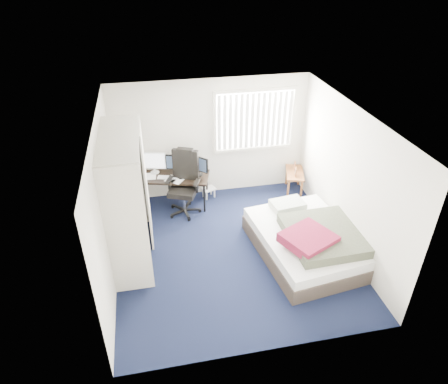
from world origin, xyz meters
TOP-DOWN VIEW (x-y plane):
  - ground at (0.00, 0.00)m, footprint 4.20×4.20m
  - room_shell at (0.00, 0.00)m, footprint 4.20×4.20m
  - window_assembly at (0.90, 2.04)m, footprint 1.72×0.09m
  - closet at (-1.67, 0.27)m, footprint 0.64×1.84m
  - desk at (-0.80, 1.75)m, footprint 1.47×0.96m
  - office_chair at (-0.66, 1.45)m, footprint 0.81×0.81m
  - footstool at (-0.11, 1.85)m, footprint 0.33×0.30m
  - nightstand at (1.75, 1.71)m, footprint 0.54×0.78m
  - bed at (1.27, -0.33)m, footprint 1.84×2.29m
  - pine_box at (-1.65, -0.11)m, footprint 0.39×0.31m

SIDE VIEW (x-z plane):
  - ground at x=0.00m, z-range 0.00..0.00m
  - pine_box at x=-1.65m, z-range 0.00..0.27m
  - footstool at x=-0.11m, z-range 0.06..0.28m
  - bed at x=1.27m, z-range -0.05..0.63m
  - nightstand at x=1.75m, z-range 0.09..0.76m
  - office_chair at x=-0.66m, z-range -0.15..1.17m
  - desk at x=-0.80m, z-range 0.15..1.27m
  - closet at x=-1.67m, z-range 0.24..2.46m
  - room_shell at x=0.00m, z-range -0.59..3.61m
  - window_assembly at x=0.90m, z-range 0.94..2.26m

